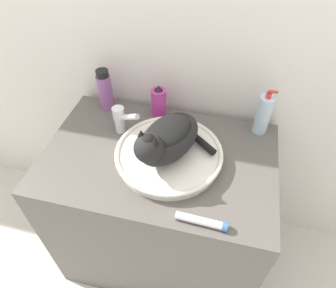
# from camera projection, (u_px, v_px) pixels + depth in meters

# --- Properties ---
(wall_back) EXTENTS (8.00, 0.05, 2.40)m
(wall_back) POSITION_uv_depth(u_px,v_px,m) (180.00, 24.00, 1.18)
(wall_back) COLOR silver
(wall_back) RESTS_ON ground_plane
(vanity_counter) EXTENTS (0.94, 0.61, 0.81)m
(vanity_counter) POSITION_uv_depth(u_px,v_px,m) (160.00, 210.00, 1.50)
(vanity_counter) COLOR #56514C
(vanity_counter) RESTS_ON ground_plane
(sink_basin) EXTENTS (0.43, 0.43, 0.05)m
(sink_basin) POSITION_uv_depth(u_px,v_px,m) (169.00, 154.00, 1.18)
(sink_basin) COLOR white
(sink_basin) RESTS_ON vanity_counter
(cat) EXTENTS (0.32, 0.34, 0.18)m
(cat) POSITION_uv_depth(u_px,v_px,m) (167.00, 138.00, 1.10)
(cat) COLOR black
(cat) RESTS_ON sink_basin
(faucet) EXTENTS (0.14, 0.08, 0.15)m
(faucet) POSITION_uv_depth(u_px,v_px,m) (121.00, 119.00, 1.26)
(faucet) COLOR silver
(faucet) RESTS_ON vanity_counter
(soap_pump_bottle) EXTENTS (0.06, 0.06, 0.22)m
(soap_pump_bottle) POSITION_uv_depth(u_px,v_px,m) (263.00, 115.00, 1.25)
(soap_pump_bottle) COLOR silver
(soap_pump_bottle) RESTS_ON vanity_counter
(spray_bottle_trigger) EXTENTS (0.07, 0.07, 0.16)m
(spray_bottle_trigger) POSITION_uv_depth(u_px,v_px,m) (159.00, 102.00, 1.34)
(spray_bottle_trigger) COLOR #B2338C
(spray_bottle_trigger) RESTS_ON vanity_counter
(mouthwash_bottle) EXTENTS (0.07, 0.07, 0.20)m
(mouthwash_bottle) POSITION_uv_depth(u_px,v_px,m) (105.00, 90.00, 1.36)
(mouthwash_bottle) COLOR #93569E
(mouthwash_bottle) RESTS_ON vanity_counter
(cream_tube) EXTENTS (0.18, 0.04, 0.03)m
(cream_tube) POSITION_uv_depth(u_px,v_px,m) (202.00, 221.00, 0.99)
(cream_tube) COLOR silver
(cream_tube) RESTS_ON vanity_counter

